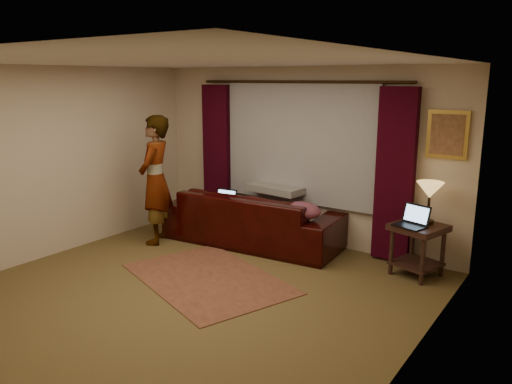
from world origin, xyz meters
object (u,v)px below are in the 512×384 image
Objects in this scene: sofa at (253,208)px; end_table at (417,250)px; tiffany_lamp at (429,203)px; laptop_sofa at (222,199)px; laptop_table at (410,216)px; person at (156,180)px.

sofa reaches higher than end_table.
sofa is at bearing -174.39° from tiffany_lamp.
laptop_sofa is 0.69× the size of tiffany_lamp.
laptop_table is at bearing -116.60° from tiffany_lamp.
end_table is at bearing 83.81° from laptop_table.
laptop_sofa is 2.88m from end_table.
tiffany_lamp is at bearing 59.18° from end_table.
end_table is at bearing -120.82° from tiffany_lamp.
laptop_sofa is 0.19× the size of person.
sofa is 2.37m from laptop_table.
tiffany_lamp is 3.84m from person.
tiffany_lamp is 0.28× the size of person.
laptop_table reaches higher than end_table.
tiffany_lamp reaches higher than laptop_sofa.
person reaches higher than sofa.
person is at bearing -165.91° from end_table.
end_table is 0.35× the size of person.
laptop_sofa is 1.03m from person.
end_table is at bearing 79.99° from person.
sofa is at bearing 18.67° from laptop_sofa.
laptop_sofa is at bearing -173.37° from end_table.
laptop_sofa is (-0.42, -0.20, 0.12)m from sofa.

